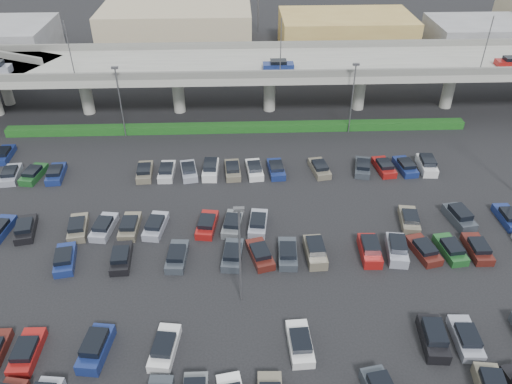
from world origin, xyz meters
TOP-DOWN VIEW (x-y plane):
  - ground at (0.00, 0.00)m, footprint 280.00×280.00m
  - overpass at (-0.25, 31.97)m, footprint 150.00×13.00m
  - hedge at (0.00, 25.00)m, footprint 66.00×1.60m
  - parked_cars at (-2.07, -3.77)m, footprint 62.77×41.56m
  - light_poles at (-4.13, 2.00)m, footprint 66.90×48.38m
  - distant_buildings at (12.38, 61.81)m, footprint 138.00×24.00m

SIDE VIEW (x-z plane):
  - ground at x=0.00m, z-range 0.00..0.00m
  - hedge at x=0.00m, z-range 0.00..1.10m
  - parked_cars at x=-2.07m, z-range -0.23..1.44m
  - distant_buildings at x=12.38m, z-range -0.76..8.24m
  - light_poles at x=-4.13m, z-range 1.09..11.39m
  - overpass at x=-0.25m, z-range -0.93..14.87m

